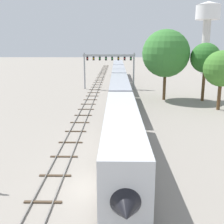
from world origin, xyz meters
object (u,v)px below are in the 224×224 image
object	(u,v)px
trackside_tree_left	(222,69)
trackside_tree_right	(205,58)
signal_gantry	(109,62)
water_tower	(207,20)
passenger_train	(119,84)
trackside_tree_mid	(166,54)

from	to	relation	value
trackside_tree_left	trackside_tree_right	world-z (taller)	trackside_tree_right
signal_gantry	trackside_tree_left	world-z (taller)	trackside_tree_left
signal_gantry	water_tower	xyz separation A→B (m)	(32.02, 33.26, 11.91)
trackside_tree_right	passenger_train	bearing A→B (deg)	163.90
trackside_tree_left	trackside_tree_right	bearing A→B (deg)	93.41
water_tower	trackside_tree_right	distance (m)	50.31
water_tower	trackside_tree_left	world-z (taller)	water_tower
signal_gantry	water_tower	size ratio (longest dim) A/B	0.50
passenger_train	trackside_tree_left	bearing A→B (deg)	-36.39
passenger_train	trackside_tree_mid	size ratio (longest dim) A/B	6.78
trackside_tree_left	trackside_tree_mid	world-z (taller)	trackside_tree_mid
trackside_tree_left	water_tower	bearing A→B (deg)	75.93
trackside_tree_mid	trackside_tree_right	world-z (taller)	trackside_tree_mid
trackside_tree_mid	signal_gantry	bearing A→B (deg)	129.95
passenger_train	water_tower	xyz separation A→B (m)	(29.77, 42.67, 15.55)
passenger_train	signal_gantry	world-z (taller)	signal_gantry
water_tower	passenger_train	bearing A→B (deg)	-124.90
passenger_train	trackside_tree_mid	world-z (taller)	trackside_tree_mid
trackside_tree_left	trackside_tree_mid	distance (m)	11.38
signal_gantry	trackside_tree_left	distance (m)	28.10
trackside_tree_mid	trackside_tree_left	bearing A→B (deg)	-47.97
signal_gantry	water_tower	bearing A→B (deg)	46.09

